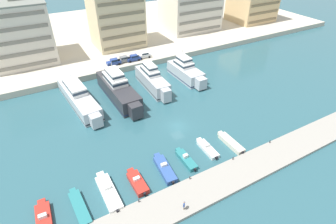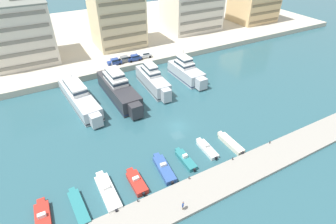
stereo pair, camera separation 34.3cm
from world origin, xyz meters
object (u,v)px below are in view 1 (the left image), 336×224
object	(u,v)px
motorboat_teal_left	(80,207)
motorboat_red_center_left	(137,182)
yacht_silver_far_left	(79,97)
motorboat_red_far_left	(44,220)
car_blue_far_left	(114,62)
car_blue_mid_left	(134,58)
motorboat_blue_center	(165,169)
motorboat_cream_right	(231,143)
yacht_silver_center_left	(186,71)
motorboat_white_mid_left	(108,192)
motorboat_teal_center_right	(186,159)
car_white_center_left	(144,55)
yacht_silver_mid_left	(152,80)
car_grey_left	(124,59)
motorboat_white_mid_right	(207,149)
pedestrian_near_edge	(184,205)
yacht_charcoal_left	(118,89)

from	to	relation	value
motorboat_teal_left	motorboat_red_center_left	bearing A→B (deg)	0.58
yacht_silver_far_left	motorboat_red_far_left	distance (m)	30.70
car_blue_far_left	car_blue_mid_left	xyz separation A→B (m)	(6.13, -0.13, 0.00)
car_blue_far_left	motorboat_teal_left	bearing A→B (deg)	-115.82
motorboat_blue_center	motorboat_cream_right	size ratio (longest dim) A/B	1.05
motorboat_red_center_left	motorboat_teal_left	bearing A→B (deg)	-179.42
yacht_silver_far_left	yacht_silver_center_left	bearing A→B (deg)	-2.20
motorboat_white_mid_left	motorboat_teal_center_right	bearing A→B (deg)	0.56
yacht_silver_center_left	motorboat_blue_center	world-z (taller)	yacht_silver_center_left
motorboat_teal_center_right	car_white_center_left	xyz separation A→B (m)	(11.05, 41.63, 2.22)
motorboat_teal_left	car_blue_far_left	bearing A→B (deg)	64.18
yacht_silver_mid_left	motorboat_red_far_left	distance (m)	40.59
motorboat_red_center_left	motorboat_cream_right	size ratio (longest dim) A/B	0.86
motorboat_cream_right	car_blue_far_left	bearing A→B (deg)	101.61
motorboat_blue_center	car_grey_left	size ratio (longest dim) A/B	1.78
motorboat_white_mid_right	car_grey_left	size ratio (longest dim) A/B	1.49
yacht_silver_center_left	motorboat_red_center_left	world-z (taller)	yacht_silver_center_left
motorboat_blue_center	car_blue_far_left	distance (m)	41.90
motorboat_red_center_left	car_blue_far_left	distance (m)	43.37
motorboat_white_mid_left	car_white_center_left	xyz separation A→B (m)	(25.48, 41.78, 2.16)
car_blue_far_left	car_white_center_left	bearing A→B (deg)	1.86
motorboat_white_mid_right	car_grey_left	world-z (taller)	car_grey_left
motorboat_red_far_left	motorboat_teal_center_right	xyz separation A→B (m)	(23.97, 0.39, -0.01)
car_blue_far_left	car_blue_mid_left	distance (m)	6.13
motorboat_teal_left	pedestrian_near_edge	bearing A→B (deg)	-30.29
motorboat_red_center_left	motorboat_white_mid_right	xyz separation A→B (m)	(14.73, 1.04, -0.11)
motorboat_teal_left	yacht_silver_center_left	bearing A→B (deg)	37.51
car_blue_far_left	car_grey_left	distance (m)	3.16
motorboat_teal_center_right	motorboat_cream_right	size ratio (longest dim) A/B	0.88
motorboat_teal_left	car_white_center_left	distance (m)	51.98
motorboat_cream_right	yacht_silver_far_left	bearing A→B (deg)	127.77
motorboat_teal_left	motorboat_white_mid_right	bearing A→B (deg)	2.69
motorboat_red_center_left	motorboat_cream_right	bearing A→B (deg)	0.32
motorboat_red_far_left	motorboat_white_mid_left	bearing A→B (deg)	1.48
yacht_silver_center_left	motorboat_cream_right	distance (m)	28.17
motorboat_teal_left	motorboat_white_mid_left	size ratio (longest dim) A/B	0.89
motorboat_teal_center_right	pedestrian_near_edge	world-z (taller)	pedestrian_near_edge
yacht_charcoal_left	motorboat_blue_center	world-z (taller)	yacht_charcoal_left
yacht_silver_far_left	car_blue_mid_left	xyz separation A→B (m)	(19.53, 13.29, 0.67)
motorboat_cream_right	car_blue_mid_left	bearing A→B (deg)	93.38
motorboat_red_far_left	motorboat_cream_right	xyz separation A→B (m)	(33.83, -0.09, 0.02)
yacht_charcoal_left	motorboat_teal_left	bearing A→B (deg)	-120.90
yacht_silver_mid_left	motorboat_red_far_left	xyz separation A→B (m)	(-30.34, -26.90, -1.88)
yacht_silver_mid_left	car_blue_mid_left	size ratio (longest dim) A/B	4.06
yacht_charcoal_left	motorboat_teal_left	world-z (taller)	yacht_charcoal_left
yacht_silver_center_left	motorboat_white_mid_right	xyz separation A→B (m)	(-11.71, -26.33, -1.77)
motorboat_red_far_left	pedestrian_near_edge	world-z (taller)	pedestrian_near_edge
yacht_charcoal_left	motorboat_red_far_left	xyz separation A→B (m)	(-21.03, -26.64, -2.02)
motorboat_red_far_left	car_blue_far_left	distance (m)	48.80
yacht_silver_far_left	yacht_charcoal_left	xyz separation A→B (m)	(9.18, -1.64, 0.48)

